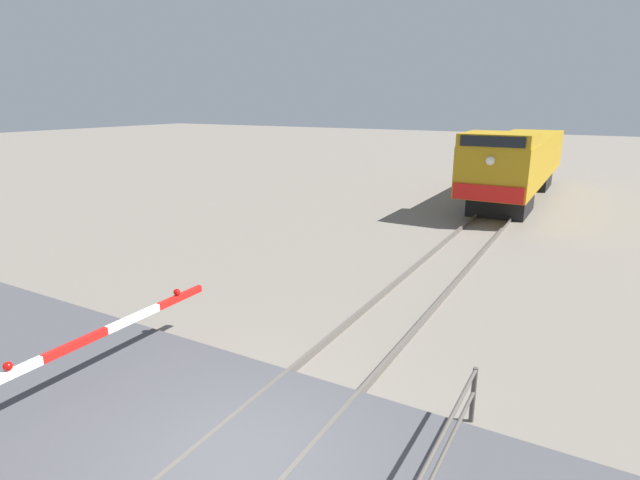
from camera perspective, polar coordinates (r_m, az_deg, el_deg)
name	(u,v)px	position (r m, az deg, el deg)	size (l,w,h in m)	color
ground_plane	(235,472)	(7.68, -9.58, -24.58)	(160.00, 160.00, 0.00)	slate
rail_track_left	(196,450)	(8.02, -13.93, -22.18)	(0.08, 80.00, 0.15)	#59544C
road_surface	(235,468)	(7.64, -9.61, -24.18)	(36.00, 4.91, 0.14)	#47474C
locomotive	(518,162)	(27.71, 21.55, 8.27)	(2.86, 14.78, 3.66)	black
guard_railing	(448,439)	(7.30, 14.38, -21.04)	(0.08, 2.98, 0.95)	#4C4742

